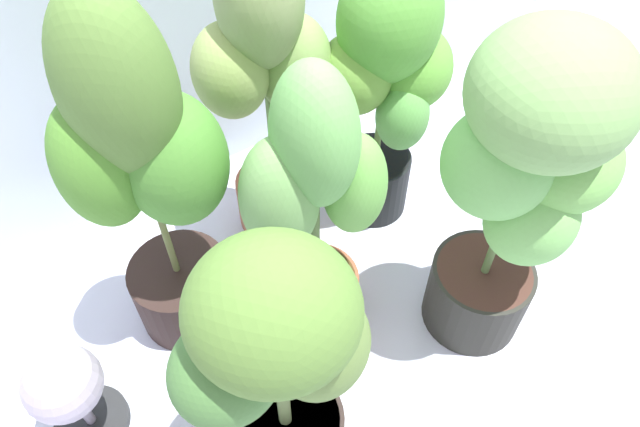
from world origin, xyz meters
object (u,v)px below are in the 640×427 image
(potted_plant_front_right, at_px, (523,180))
(potted_plant_center, at_px, (313,205))
(potted_plant_front_left, at_px, (279,368))
(potted_plant_back_left, at_px, (149,179))
(potted_plant_back_right, at_px, (387,80))
(potted_plant_back_center, at_px, (266,81))
(floor_fan, at_px, (67,390))

(potted_plant_front_right, height_order, potted_plant_center, potted_plant_front_right)
(potted_plant_front_left, bearing_deg, potted_plant_back_left, 92.09)
(potted_plant_front_right, xyz_separation_m, potted_plant_back_right, (0.03, 0.49, -0.06))
(potted_plant_front_left, height_order, potted_plant_back_center, potted_plant_back_center)
(potted_plant_front_left, relative_size, potted_plant_back_right, 0.94)
(potted_plant_front_left, relative_size, potted_plant_front_right, 0.86)
(potted_plant_front_right, height_order, potted_plant_back_center, potted_plant_back_center)
(potted_plant_back_center, bearing_deg, potted_plant_back_left, -158.31)
(potted_plant_back_center, xyz_separation_m, floor_fan, (-0.73, -0.31, -0.34))
(potted_plant_back_right, distance_m, potted_plant_back_center, 0.32)
(potted_plant_back_left, relative_size, potted_plant_back_center, 1.05)
(potted_plant_back_left, height_order, potted_plant_front_right, potted_plant_back_left)
(potted_plant_front_left, distance_m, floor_fan, 0.56)
(potted_plant_center, bearing_deg, floor_fan, 175.95)
(potted_plant_back_left, xyz_separation_m, potted_plant_back_center, (0.39, 0.15, -0.00))
(potted_plant_center, bearing_deg, potted_plant_back_right, 30.06)
(potted_plant_front_left, xyz_separation_m, potted_plant_center, (0.27, 0.29, 0.00))
(potted_plant_front_right, height_order, potted_plant_back_right, potted_plant_front_right)
(potted_plant_center, xyz_separation_m, potted_plant_back_center, (0.10, 0.35, 0.08))
(floor_fan, bearing_deg, potted_plant_back_right, -128.94)
(potted_plant_front_right, bearing_deg, potted_plant_back_center, 113.25)
(potted_plant_back_left, bearing_deg, potted_plant_center, -34.57)
(potted_plant_front_right, distance_m, potted_plant_back_right, 0.49)
(potted_plant_back_right, height_order, floor_fan, potted_plant_back_right)
(potted_plant_front_left, distance_m, potted_plant_front_right, 0.64)
(potted_plant_back_left, xyz_separation_m, potted_plant_center, (0.29, -0.20, -0.09))
(potted_plant_front_right, bearing_deg, potted_plant_back_left, 144.59)
(potted_plant_back_right, xyz_separation_m, potted_plant_back_center, (-0.29, 0.13, 0.04))
(potted_plant_back_center, bearing_deg, potted_plant_center, -105.36)
(potted_plant_front_left, xyz_separation_m, floor_fan, (-0.36, 0.33, -0.26))
(potted_plant_back_right, bearing_deg, potted_plant_front_left, -142.04)
(potted_plant_back_center, bearing_deg, floor_fan, -157.20)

